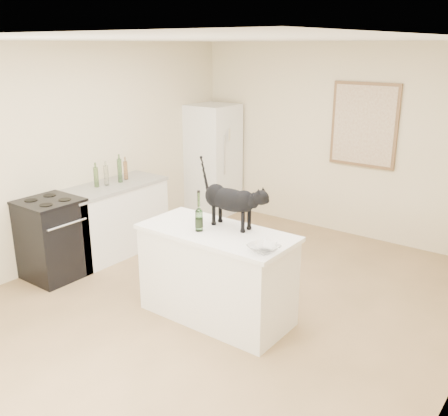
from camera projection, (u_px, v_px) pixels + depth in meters
floor at (221, 305)px, 5.22m from camera, size 5.50×5.50×0.00m
ceiling at (221, 40)px, 4.42m from camera, size 5.50×5.50×0.00m
wall_back at (342, 141)px, 6.91m from camera, size 4.50×0.00×4.50m
wall_left at (72, 154)px, 6.10m from camera, size 0.00×5.50×5.50m
island_base at (217, 276)px, 4.88m from camera, size 1.44×0.67×0.86m
island_top at (217, 233)px, 4.74m from camera, size 1.50×0.70×0.04m
left_cabinets at (113, 220)px, 6.43m from camera, size 0.60×1.40×0.86m
left_countertop at (111, 186)px, 6.29m from camera, size 0.62×1.44×0.04m
stove at (52, 240)px, 5.74m from camera, size 0.60×0.60×0.90m
fridge at (212, 160)px, 7.86m from camera, size 0.68×0.68×1.70m
artwork_frame at (364, 125)px, 6.64m from camera, size 0.90×0.03×1.10m
artwork_canvas at (363, 125)px, 6.63m from camera, size 0.82×0.00×1.02m
black_cat at (230, 203)px, 4.76m from camera, size 0.69×0.21×0.48m
wine_bottle at (199, 213)px, 4.68m from camera, size 0.08×0.08×0.34m
glass_bowl at (264, 248)px, 4.24m from camera, size 0.31×0.31×0.06m
fridge_paper at (230, 134)px, 7.52m from camera, size 0.05×0.13×0.18m
counter_bottle_cluster at (112, 173)px, 6.30m from camera, size 0.12×0.52×0.30m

